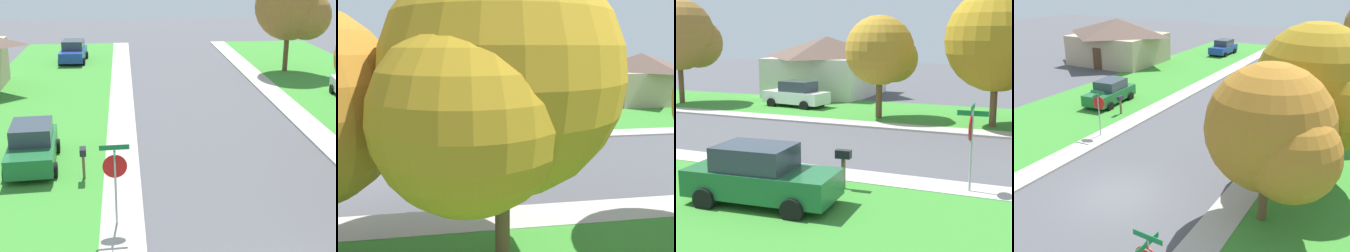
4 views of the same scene
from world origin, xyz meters
The scene contains 8 objects.
ground_plane centered at (0.00, 0.00, 0.00)m, with size 120.00×120.00×0.00m, color #4C4C51.
sidewalk_west centered at (-4.70, 12.00, 0.05)m, with size 1.40×56.00×0.10m, color #ADA89E.
lawn_west centered at (-9.40, 12.00, 0.04)m, with size 8.00×56.00×0.08m, color #38842D.
stop_sign_far_corner centered at (-4.88, 4.82, 1.89)m, with size 0.92×0.92×2.77m.
car_green_kerbside_mid centered at (-8.30, 10.06, 0.87)m, with size 2.28×4.42×1.76m.
tree_sidewalk_far centered at (6.91, 5.37, 4.32)m, with size 5.61×5.22×7.10m.
house_left_setback centered at (-16.46, 21.99, 2.38)m, with size 9.09×7.90×4.60m.
mailbox centered at (-6.15, 8.44, 1.01)m, with size 0.27×0.50×1.31m.
Camera 2 is at (13.95, 4.61, 5.14)m, focal length 35.97 mm.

